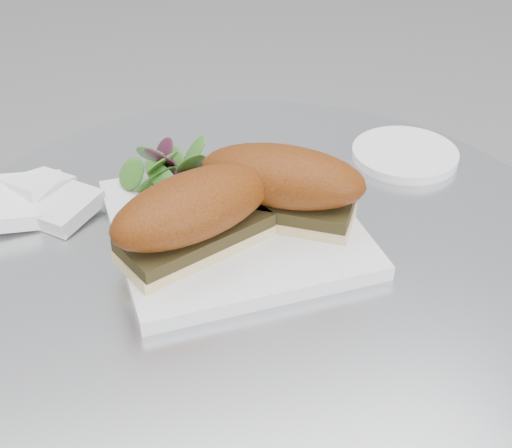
{
  "coord_description": "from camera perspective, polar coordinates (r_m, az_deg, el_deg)",
  "views": [
    {
      "loc": [
        -0.17,
        -0.55,
        1.17
      ],
      "look_at": [
        -0.0,
        -0.0,
        0.77
      ],
      "focal_mm": 50.0,
      "sensor_mm": 36.0,
      "label": 1
    }
  ],
  "objects": [
    {
      "name": "table",
      "position": [
        0.9,
        0.11,
        -14.66
      ],
      "size": [
        0.7,
        0.7,
        0.73
      ],
      "color": "#B0B2B7",
      "rests_on": "ground"
    },
    {
      "name": "sandwich_right",
      "position": [
        0.72,
        2.1,
        3.25
      ],
      "size": [
        0.19,
        0.16,
        0.08
      ],
      "rotation": [
        0.0,
        0.0,
        -0.57
      ],
      "color": "beige",
      "rests_on": "plate"
    },
    {
      "name": "sandwich_left",
      "position": [
        0.68,
        -4.97,
        0.85
      ],
      "size": [
        0.19,
        0.14,
        0.08
      ],
      "rotation": [
        0.0,
        0.0,
        0.37
      ],
      "color": "beige",
      "rests_on": "plate"
    },
    {
      "name": "napkin",
      "position": [
        0.81,
        -16.78,
        1.34
      ],
      "size": [
        0.15,
        0.15,
        0.02
      ],
      "primitive_type": null,
      "rotation": [
        0.0,
        0.0,
        -0.3
      ],
      "color": "white",
      "rests_on": "table"
    },
    {
      "name": "plate",
      "position": [
        0.75,
        -1.73,
        -0.24
      ],
      "size": [
        0.25,
        0.25,
        0.02
      ],
      "primitive_type": "cube",
      "rotation": [
        0.0,
        0.0,
        0.03
      ],
      "color": "white",
      "rests_on": "table"
    },
    {
      "name": "saucer",
      "position": [
        0.9,
        11.82,
        5.49
      ],
      "size": [
        0.13,
        0.13,
        0.01
      ],
      "primitive_type": "cylinder",
      "color": "white",
      "rests_on": "table"
    },
    {
      "name": "salad",
      "position": [
        0.78,
        -6.52,
        4.18
      ],
      "size": [
        0.1,
        0.1,
        0.05
      ],
      "primitive_type": null,
      "color": "#42822A",
      "rests_on": "plate"
    }
  ]
}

